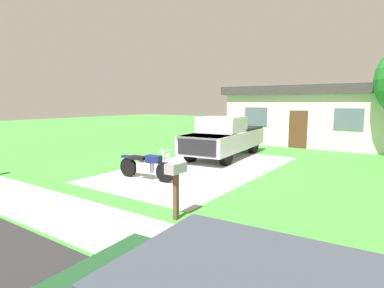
{
  "coord_description": "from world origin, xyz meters",
  "views": [
    {
      "loc": [
        6.48,
        -10.09,
        2.55
      ],
      "look_at": [
        -0.55,
        0.12,
        0.9
      ],
      "focal_mm": 29.33,
      "sensor_mm": 36.0,
      "label": 1
    }
  ],
  "objects_px": {
    "pickup_truck": "(226,137)",
    "neighbor_house": "(310,115)",
    "motorcycle": "(146,165)",
    "mailbox": "(176,176)"
  },
  "relations": [
    {
      "from": "motorcycle",
      "to": "pickup_truck",
      "type": "xyz_separation_m",
      "value": [
        0.05,
        5.37,
        0.48
      ]
    },
    {
      "from": "mailbox",
      "to": "motorcycle",
      "type": "bearing_deg",
      "value": 142.47
    },
    {
      "from": "motorcycle",
      "to": "neighbor_house",
      "type": "height_order",
      "value": "neighbor_house"
    },
    {
      "from": "motorcycle",
      "to": "neighbor_house",
      "type": "relative_size",
      "value": 0.23
    },
    {
      "from": "motorcycle",
      "to": "neighbor_house",
      "type": "xyz_separation_m",
      "value": [
        2.03,
        12.68,
        1.32
      ]
    },
    {
      "from": "pickup_truck",
      "to": "mailbox",
      "type": "xyz_separation_m",
      "value": [
        2.94,
        -7.67,
        0.03
      ]
    },
    {
      "from": "motorcycle",
      "to": "mailbox",
      "type": "relative_size",
      "value": 1.76
    },
    {
      "from": "pickup_truck",
      "to": "neighbor_house",
      "type": "distance_m",
      "value": 7.62
    },
    {
      "from": "neighbor_house",
      "to": "pickup_truck",
      "type": "bearing_deg",
      "value": -105.11
    },
    {
      "from": "pickup_truck",
      "to": "motorcycle",
      "type": "bearing_deg",
      "value": -90.56
    }
  ]
}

